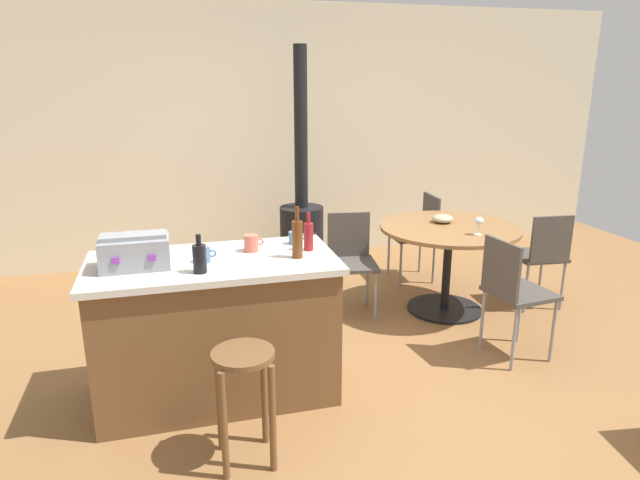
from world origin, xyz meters
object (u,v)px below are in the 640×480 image
kitchen_island (217,328)px  toolbox (135,252)px  cup_0 (251,243)px  wine_glass (479,222)px  dining_table (448,246)px  bottle_2 (309,236)px  bottle_0 (200,258)px  wood_stove (302,222)px  cup_2 (295,238)px  cup_1 (204,255)px  bottle_1 (297,238)px  serving_bowl (443,218)px  folding_chair_right (419,231)px  wooden_stool (244,382)px  folding_chair_near (351,256)px  folding_chair_far (513,288)px  folding_chair_left (542,253)px

kitchen_island → toolbox: toolbox is taller
cup_0 → wine_glass: cup_0 is taller
dining_table → bottle_2: bottle_2 is taller
bottle_0 → wood_stove: bearing=64.1°
cup_2 → cup_1: bearing=-159.0°
cup_1 → cup_2: 0.64m
toolbox → bottle_1: (0.93, -0.06, 0.03)m
kitchen_island → toolbox: (-0.43, -0.03, 0.54)m
kitchen_island → cup_0: bearing=24.5°
cup_0 → serving_bowl: bearing=25.8°
bottle_1 → serving_bowl: size_ratio=1.75×
folding_chair_right → cup_0: bearing=-140.8°
dining_table → bottle_0: 2.37m
wooden_stool → wood_stove: bearing=71.0°
wood_stove → bottle_1: wood_stove is taller
folding_chair_near → folding_chair_far: 1.37m
cup_0 → cup_2: cup_0 is taller
kitchen_island → toolbox: size_ratio=3.88×
cup_2 → wood_stove: bearing=75.5°
folding_chair_right → bottle_2: 2.25m
bottle_0 → folding_chair_near: bearing=43.8°
folding_chair_near → wood_stove: wood_stove is taller
folding_chair_far → folding_chair_left: folding_chair_far is taller
serving_bowl → cup_2: bearing=-152.2°
dining_table → folding_chair_right: 0.81m
kitchen_island → dining_table: size_ratio=1.27×
folding_chair_far → folding_chair_near: bearing=127.6°
kitchen_island → bottle_2: bottle_2 is taller
folding_chair_right → cup_2: cup_2 is taller
cup_1 → serving_bowl: (2.05, 1.00, -0.15)m
folding_chair_near → cup_1: (-1.25, -1.05, 0.44)m
cup_0 → wood_stove: bearing=68.3°
wood_stove → bottle_0: 2.61m
wood_stove → cup_1: 2.43m
bottle_1 → cup_0: 0.33m
wooden_stool → serving_bowl: (1.93, 1.65, 0.33)m
bottle_1 → wood_stove: bearing=76.1°
kitchen_island → bottle_2: bearing=3.5°
folding_chair_near → folding_chair_left: 1.65m
folding_chair_far → bottle_1: 1.62m
cup_1 → toolbox: bearing=-180.0°
cup_2 → serving_bowl: 1.66m
cup_1 → folding_chair_far: bearing=-0.7°
folding_chair_right → bottle_2: size_ratio=3.51×
folding_chair_near → cup_0: (-0.96, -0.91, 0.45)m
dining_table → toolbox: toolbox is taller
wooden_stool → folding_chair_near: size_ratio=0.74×
folding_chair_near → bottle_1: bearing=-122.4°
toolbox → wine_glass: (2.53, 0.57, -0.13)m
wooden_stool → folding_chair_far: (1.96, 0.63, 0.08)m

